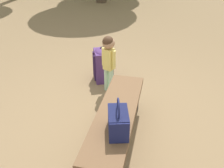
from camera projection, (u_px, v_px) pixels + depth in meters
ground_plane at (114, 117)px, 3.29m from camera, size 40.00×40.00×0.00m
park_bench at (117, 116)px, 2.68m from camera, size 1.65×0.68×0.45m
handbag at (118, 121)px, 2.31m from camera, size 0.33×0.21×0.37m
child_standing at (109, 56)px, 3.58m from camera, size 0.18×0.21×0.88m
backpack_large at (103, 64)px, 4.04m from camera, size 0.39×0.35×0.58m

